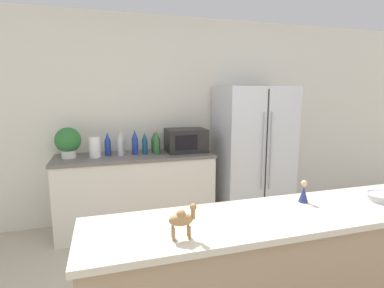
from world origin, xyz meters
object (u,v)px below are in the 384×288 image
back_bottle_0 (108,144)px  back_bottle_5 (157,143)px  potted_plant (68,141)px  fruit_bowl (382,197)px  back_bottle_4 (122,143)px  wise_man_figurine_blue (304,193)px  refrigerator (253,153)px  back_bottle_1 (154,142)px  microwave (186,140)px  back_bottle_6 (135,142)px  back_bottle_3 (120,144)px  paper_towel_roll (95,147)px  camel_figurine (182,219)px  back_bottle_2 (145,143)px

back_bottle_0 → back_bottle_5: back_bottle_5 is taller
potted_plant → fruit_bowl: (2.07, -2.10, -0.13)m
back_bottle_4 → wise_man_figurine_blue: back_bottle_4 is taller
fruit_bowl → refrigerator: bearing=85.6°
potted_plant → back_bottle_1: potted_plant is taller
refrigerator → back_bottle_5: 1.26m
microwave → back_bottle_4: 0.76m
back_bottle_4 → back_bottle_1: bearing=-2.1°
potted_plant → back_bottle_0: (0.42, 0.02, -0.06)m
back_bottle_6 → back_bottle_5: bearing=-9.6°
back_bottle_3 → back_bottle_4: bearing=76.5°
back_bottle_4 → potted_plant: bearing=-173.7°
back_bottle_4 → paper_towel_roll: bearing=-159.6°
back_bottle_4 → fruit_bowl: size_ratio=1.45×
wise_man_figurine_blue → microwave: bearing=96.5°
back_bottle_0 → camel_figurine: back_bottle_0 is taller
back_bottle_4 → camel_figurine: size_ratio=1.61×
back_bottle_1 → wise_man_figurine_blue: bearing=-73.3°
back_bottle_0 → back_bottle_5: (0.56, -0.07, 0.00)m
back_bottle_1 → back_bottle_2: (-0.12, -0.07, 0.00)m
refrigerator → back_bottle_2: (-1.39, 0.07, 0.18)m
back_bottle_5 → wise_man_figurine_blue: back_bottle_5 is taller
microwave → fruit_bowl: microwave is taller
wise_man_figurine_blue → back_bottle_1: bearing=106.7°
back_bottle_2 → wise_man_figurine_blue: bearing=-69.5°
back_bottle_2 → paper_towel_roll: bearing=-176.5°
camel_figurine → microwave: bearing=74.0°
back_bottle_1 → back_bottle_3: back_bottle_3 is taller
back_bottle_4 → wise_man_figurine_blue: size_ratio=1.93×
back_bottle_1 → back_bottle_3: 0.42m
refrigerator → back_bottle_4: size_ratio=6.22×
wise_man_figurine_blue → back_bottle_4: bearing=115.8°
camel_figurine → wise_man_figurine_blue: camel_figurine is taller
back_bottle_3 → back_bottle_5: back_bottle_3 is taller
back_bottle_2 → back_bottle_5: (0.14, -0.03, 0.01)m
back_bottle_4 → camel_figurine: (0.13, -2.28, -0.00)m
back_bottle_5 → wise_man_figurine_blue: size_ratio=1.98×
potted_plant → back_bottle_1: (0.96, 0.05, -0.06)m
potted_plant → wise_man_figurine_blue: 2.52m
fruit_bowl → potted_plant: bearing=134.7°
back_bottle_2 → back_bottle_6: back_bottle_6 is taller
microwave → back_bottle_1: bearing=170.9°
back_bottle_4 → back_bottle_0: bearing=-164.6°
back_bottle_3 → fruit_bowl: (1.52, -2.04, -0.08)m
back_bottle_0 → back_bottle_3: 0.16m
potted_plant → wise_man_figurine_blue: size_ratio=2.42×
back_bottle_2 → back_bottle_3: (-0.28, -0.04, 0.01)m
potted_plant → camel_figurine: (0.71, -2.22, -0.06)m
back_bottle_0 → back_bottle_2: 0.42m
paper_towel_roll → back_bottle_4: (0.31, 0.11, 0.02)m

